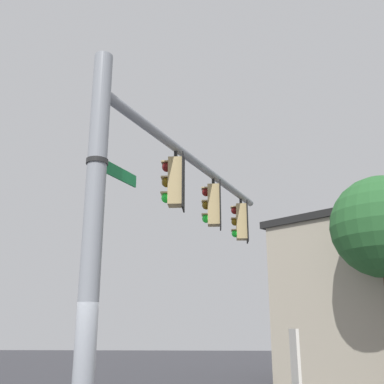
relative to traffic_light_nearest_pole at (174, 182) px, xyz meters
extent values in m
cylinder|color=gray|center=(-2.51, 1.02, -1.83)|extent=(0.31, 0.31, 6.64)
cylinder|color=gray|center=(1.14, -0.49, 0.80)|extent=(7.37, 3.22, 0.20)
cylinder|color=black|center=(0.00, -0.02, 0.61)|extent=(0.08, 0.08, 0.18)
cube|color=tan|center=(0.00, -0.02, -0.01)|extent=(0.36, 0.30, 1.05)
sphere|color=#590F0F|center=(0.00, 0.17, 0.34)|extent=(0.22, 0.22, 0.22)
cube|color=tan|center=(0.00, 0.19, 0.44)|extent=(0.24, 0.20, 0.03)
sphere|color=brown|center=(0.00, 0.17, -0.01)|extent=(0.22, 0.22, 0.22)
cube|color=tan|center=(0.00, 0.19, 0.09)|extent=(0.24, 0.20, 0.03)
sphere|color=#1EE533|center=(0.00, 0.17, -0.36)|extent=(0.22, 0.22, 0.22)
cube|color=tan|center=(0.00, 0.19, -0.26)|extent=(0.24, 0.20, 0.03)
cube|color=black|center=(0.00, -0.19, -0.01)|extent=(0.54, 0.03, 1.22)
cylinder|color=black|center=(1.96, -0.84, 0.61)|extent=(0.08, 0.08, 0.18)
cube|color=tan|center=(1.96, -0.84, -0.01)|extent=(0.36, 0.30, 1.05)
sphere|color=#590F0F|center=(1.96, -0.65, 0.34)|extent=(0.22, 0.22, 0.22)
cube|color=tan|center=(1.96, -0.63, 0.44)|extent=(0.24, 0.20, 0.03)
sphere|color=brown|center=(1.96, -0.65, -0.01)|extent=(0.22, 0.22, 0.22)
cube|color=tan|center=(1.96, -0.63, 0.09)|extent=(0.24, 0.20, 0.03)
sphere|color=#1EE533|center=(1.96, -0.65, -0.36)|extent=(0.22, 0.22, 0.22)
cube|color=tan|center=(1.96, -0.63, -0.26)|extent=(0.24, 0.20, 0.03)
cube|color=black|center=(1.96, -1.01, -0.01)|extent=(0.54, 0.03, 1.22)
cylinder|color=black|center=(3.92, -1.65, 0.61)|extent=(0.08, 0.08, 0.18)
cube|color=tan|center=(3.92, -1.65, -0.01)|extent=(0.36, 0.30, 1.05)
sphere|color=#590F0F|center=(3.92, -1.46, 0.34)|extent=(0.22, 0.22, 0.22)
cube|color=tan|center=(3.92, -1.44, 0.44)|extent=(0.24, 0.20, 0.03)
sphere|color=brown|center=(3.92, -1.46, -0.01)|extent=(0.22, 0.22, 0.22)
cube|color=tan|center=(3.92, -1.44, 0.09)|extent=(0.24, 0.20, 0.03)
sphere|color=#1EE533|center=(3.92, -1.46, -0.36)|extent=(0.22, 0.22, 0.22)
cube|color=tan|center=(3.92, -1.44, -0.26)|extent=(0.24, 0.20, 0.03)
cube|color=black|center=(3.92, -1.82, -0.01)|extent=(0.54, 0.03, 1.22)
cube|color=#147238|center=(-1.90, 0.77, -0.46)|extent=(0.91, 0.40, 0.22)
cube|color=white|center=(-1.90, 0.79, -0.46)|extent=(0.90, 0.38, 0.04)
cylinder|color=#262626|center=(-2.51, 1.02, -0.46)|extent=(0.35, 0.35, 0.08)
sphere|color=#28602D|center=(5.76, -6.41, 0.21)|extent=(3.39, 3.39, 3.39)
cube|color=silver|center=(-2.66, -1.91, -3.40)|extent=(0.60, 0.04, 0.76)
camera|label=1|loc=(-9.28, -0.83, -3.00)|focal=42.58mm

